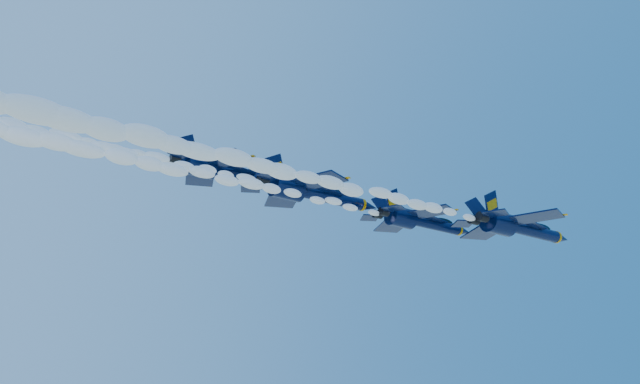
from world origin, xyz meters
TOP-DOWN VIEW (x-y plane):
  - jet_lead at (20.70, -9.70)m, footprint 18.62×15.27m
  - smoke_trail_jet_lead at (-19.38, -9.70)m, footprint 64.24×2.52m
  - jet_second at (12.09, -0.87)m, footprint 16.99×13.94m
  - smoke_trail_jet_second at (-27.29, -0.87)m, footprint 64.24×2.30m
  - jet_third at (-2.25, 3.53)m, footprint 18.91×15.51m
  - jet_fourth at (-10.93, 11.00)m, footprint 18.00×14.77m

SIDE VIEW (x-z plane):
  - smoke_trail_jet_lead at x=-19.38m, z-range 148.24..150.51m
  - jet_lead at x=20.70m, z-range 146.43..153.35m
  - smoke_trail_jet_second at x=-27.29m, z-range 149.92..151.99m
  - jet_second at x=12.09m, z-range 148.29..154.61m
  - jet_third at x=-2.25m, z-range 150.27..157.29m
  - jet_fourth at x=-10.93m, z-range 153.88..160.57m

